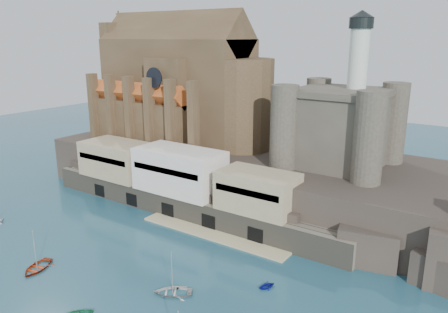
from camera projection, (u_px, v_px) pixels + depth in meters
ground at (132, 275)px, 65.43m from camera, size 300.00×300.00×0.00m
promontory at (261, 177)px, 95.56m from camera, size 100.00×36.00×10.00m
quay at (178, 183)px, 87.72m from camera, size 70.00×12.00×13.05m
church at (182, 90)px, 105.97m from camera, size 47.00×25.93×30.51m
castle_keep at (340, 124)px, 84.52m from camera, size 21.20×21.20×29.30m
boat_0 at (37, 269)px, 67.23m from camera, size 4.21×2.43×5.67m
boat_6 at (173, 293)px, 60.87m from camera, size 3.11×3.90×5.49m
boat_7 at (266, 288)px, 62.27m from camera, size 2.61×2.25×2.59m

